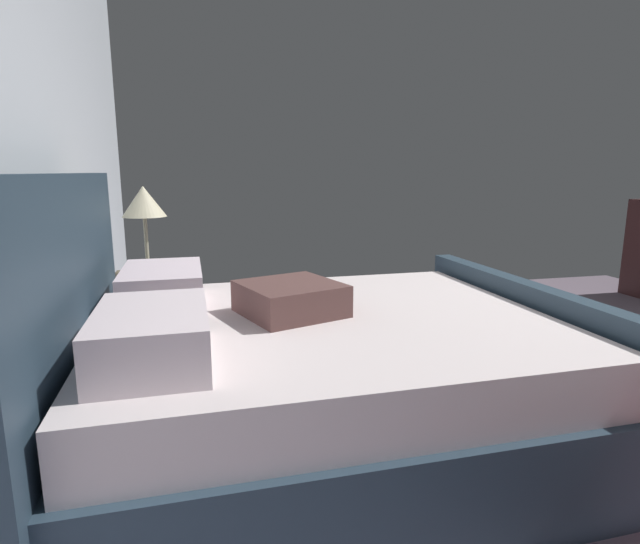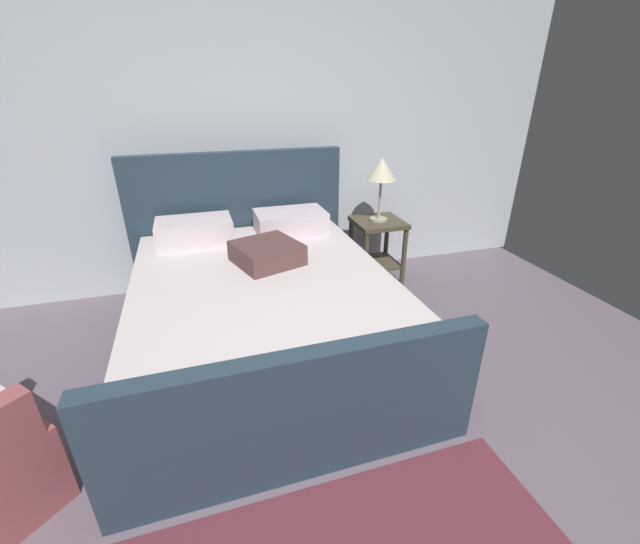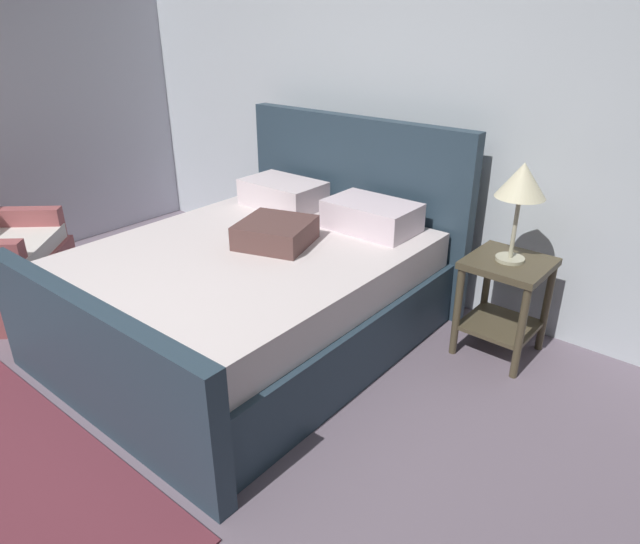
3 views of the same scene
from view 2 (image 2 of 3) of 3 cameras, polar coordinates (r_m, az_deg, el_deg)
wall_back at (r=3.73m, az=-8.05°, el=19.54°), size 5.51×0.12×2.77m
bed at (r=2.82m, az=-8.33°, el=-4.50°), size 1.84×2.20×1.24m
nightstand_right at (r=3.81m, az=8.11°, el=4.45°), size 0.44×0.44×0.60m
table_lamp_right at (r=3.63m, az=8.73°, el=13.95°), size 0.27×0.27×0.56m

